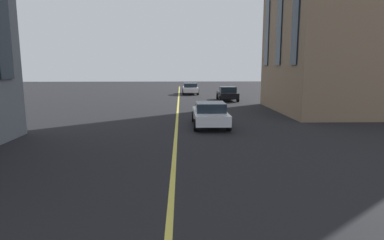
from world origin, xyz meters
name	(u,v)px	position (x,y,z in m)	size (l,w,h in m)	color
lane_centre_line	(176,133)	(20.00, 0.00, 0.00)	(80.00, 0.16, 0.01)	#D8C64C
car_black_far	(227,94)	(35.91, -4.90, 0.70)	(3.90, 1.89, 1.40)	black
car_white_oncoming	(210,114)	(21.80, -1.89, 0.70)	(4.40, 1.95, 1.37)	silver
car_white_parked_b	(190,88)	(43.97, -1.42, 0.70)	(4.40, 1.95, 1.37)	silver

